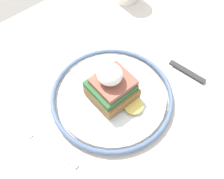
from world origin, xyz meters
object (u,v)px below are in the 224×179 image
object	(u,v)px
sandwich	(112,86)
fork	(44,142)
knife	(171,63)
plate	(112,97)

from	to	relation	value
sandwich	fork	distance (m)	0.17
fork	knife	xyz separation A→B (m)	(0.32, -0.02, 0.00)
sandwich	plate	bearing A→B (deg)	-104.96
knife	sandwich	bearing A→B (deg)	173.95
fork	sandwich	bearing A→B (deg)	-2.46
plate	fork	distance (m)	0.16
plate	fork	world-z (taller)	plate
plate	fork	bearing A→B (deg)	176.99
fork	knife	size ratio (longest dim) A/B	0.71
sandwich	fork	world-z (taller)	sandwich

